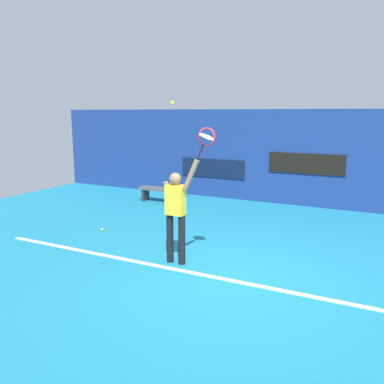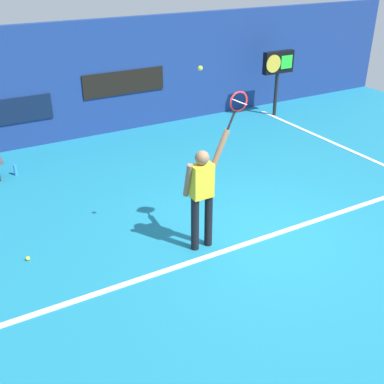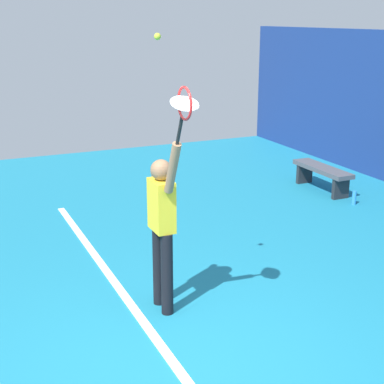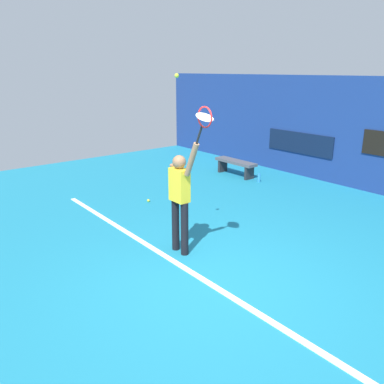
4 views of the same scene
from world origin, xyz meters
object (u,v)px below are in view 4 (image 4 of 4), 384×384
at_px(tennis_player, 180,196).
at_px(water_bottle, 259,178).
at_px(tennis_ball, 177,76).
at_px(spare_ball, 148,200).
at_px(tennis_racket, 204,119).
at_px(court_bench, 236,164).

distance_m(tennis_player, water_bottle, 4.88).
bearing_deg(tennis_ball, spare_ball, 158.30).
bearing_deg(spare_ball, water_bottle, 81.64).
distance_m(tennis_racket, court_bench, 5.96).
relative_size(tennis_player, court_bench, 1.40).
height_order(tennis_player, court_bench, tennis_player).
xyz_separation_m(tennis_player, tennis_ball, (-0.05, -0.00, 1.90)).
distance_m(court_bench, spare_ball, 3.36).
relative_size(tennis_racket, spare_ball, 9.13).
distance_m(tennis_player, tennis_ball, 1.90).
relative_size(tennis_racket, water_bottle, 2.59).
xyz_separation_m(tennis_player, court_bench, (-3.01, 4.32, -0.67)).
xyz_separation_m(water_bottle, spare_ball, (-0.49, -3.32, -0.09)).
height_order(tennis_racket, water_bottle, tennis_racket).
bearing_deg(water_bottle, tennis_player, -64.27).
bearing_deg(tennis_ball, court_bench, 124.36).
xyz_separation_m(tennis_racket, court_bench, (-3.60, 4.32, -1.98)).
bearing_deg(tennis_racket, tennis_ball, 179.72).
distance_m(tennis_racket, tennis_ball, 0.88).
bearing_deg(water_bottle, tennis_racket, -58.24).
relative_size(tennis_racket, court_bench, 0.44).
relative_size(tennis_ball, court_bench, 0.05).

